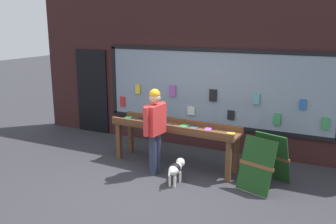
{
  "coord_description": "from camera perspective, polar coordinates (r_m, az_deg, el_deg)",
  "views": [
    {
      "loc": [
        2.97,
        -5.26,
        2.79
      ],
      "look_at": [
        -0.05,
        0.86,
        1.13
      ],
      "focal_mm": 40.0,
      "sensor_mm": 36.0,
      "label": 1
    }
  ],
  "objects": [
    {
      "name": "person_browsing",
      "position": [
        6.85,
        -1.99,
        -2.06
      ],
      "size": [
        0.27,
        0.64,
        1.61
      ],
      "rotation": [
        0.0,
        0.0,
        1.46
      ],
      "color": "#2D334C",
      "rests_on": "ground_plane"
    },
    {
      "name": "shopfront_facade",
      "position": [
        8.28,
        4.91,
        6.69
      ],
      "size": [
        8.5,
        0.29,
        3.64
      ],
      "color": "#331919",
      "rests_on": "ground_plane"
    },
    {
      "name": "display_table_main",
      "position": [
        7.29,
        1.02,
        -2.83
      ],
      "size": [
        2.61,
        0.7,
        0.9
      ],
      "color": "brown",
      "rests_on": "ground_plane"
    },
    {
      "name": "ground_plane",
      "position": [
        6.65,
        -2.97,
        -11.14
      ],
      "size": [
        40.0,
        40.0,
        0.0
      ],
      "primitive_type": "plane",
      "color": "#2D2D33"
    },
    {
      "name": "small_dog",
      "position": [
        6.62,
        1.21,
        -8.59
      ],
      "size": [
        0.2,
        0.6,
        0.4
      ],
      "rotation": [
        0.0,
        0.0,
        1.6
      ],
      "color": "white",
      "rests_on": "ground_plane"
    },
    {
      "name": "sandwich_board_sign",
      "position": [
        6.66,
        14.56,
        -7.25
      ],
      "size": [
        0.82,
        0.99,
        0.89
      ],
      "rotation": [
        0.0,
        0.0,
        -0.3
      ],
      "color": "#193F19",
      "rests_on": "ground_plane"
    }
  ]
}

